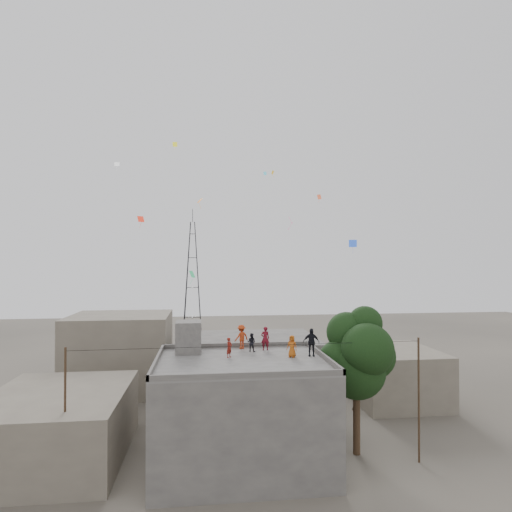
{
  "coord_description": "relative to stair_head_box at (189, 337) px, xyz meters",
  "views": [
    {
      "loc": [
        -2.19,
        -25.21,
        11.89
      ],
      "look_at": [
        1.11,
        2.18,
        12.3
      ],
      "focal_mm": 30.0,
      "sensor_mm": 36.0,
      "label": 1
    }
  ],
  "objects": [
    {
      "name": "neighbor_east",
      "position": [
        17.2,
        7.4,
        -4.9
      ],
      "size": [
        7.0,
        8.0,
        4.4
      ],
      "primitive_type": "cube",
      "color": "#655B4F",
      "rests_on": "ground"
    },
    {
      "name": "main_building",
      "position": [
        3.2,
        -2.6,
        -4.05
      ],
      "size": [
        10.0,
        8.0,
        6.1
      ],
      "color": "#4D4B48",
      "rests_on": "ground"
    },
    {
      "name": "person_dark_child",
      "position": [
        4.04,
        -0.17,
        -0.41
      ],
      "size": [
        0.71,
        0.66,
        1.19
      ],
      "primitive_type": "imported",
      "rotation": [
        0.0,
        0.0,
        2.69
      ],
      "color": "black",
      "rests_on": "main_building"
    },
    {
      "name": "person_red_adult",
      "position": [
        4.99,
        0.14,
        -0.23
      ],
      "size": [
        0.6,
        0.43,
        1.55
      ],
      "primitive_type": "imported",
      "rotation": [
        0.0,
        0.0,
        3.24
      ],
      "color": "maroon",
      "rests_on": "main_building"
    },
    {
      "name": "neighbor_northwest",
      "position": [
        -6.8,
        13.4,
        -3.6
      ],
      "size": [
        9.0,
        8.0,
        7.0
      ],
      "primitive_type": "cube",
      "color": "#655B4F",
      "rests_on": "ground"
    },
    {
      "name": "person_orange_child",
      "position": [
        6.32,
        -2.11,
        -0.34
      ],
      "size": [
        0.77,
        0.7,
        1.33
      ],
      "primitive_type": "imported",
      "rotation": [
        0.0,
        0.0,
        -0.55
      ],
      "color": "#B15214",
      "rests_on": "main_building"
    },
    {
      "name": "neighbor_north",
      "position": [
        5.2,
        11.4,
        -4.6
      ],
      "size": [
        12.0,
        9.0,
        5.0
      ],
      "primitive_type": "cube",
      "color": "#4D4B48",
      "rests_on": "ground"
    },
    {
      "name": "stair_head_box",
      "position": [
        0.0,
        0.0,
        0.0
      ],
      "size": [
        1.6,
        1.8,
        2.0
      ],
      "primitive_type": "cube",
      "color": "#4D4B48",
      "rests_on": "main_building"
    },
    {
      "name": "ground",
      "position": [
        3.2,
        -2.6,
        -7.1
      ],
      "size": [
        140.0,
        140.0,
        0.0
      ],
      "primitive_type": "plane",
      "color": "#423D36",
      "rests_on": "ground"
    },
    {
      "name": "person_red_child",
      "position": [
        2.51,
        -1.72,
        -0.4
      ],
      "size": [
        0.49,
        0.52,
        1.19
      ],
      "primitive_type": "imported",
      "rotation": [
        0.0,
        0.0,
        0.91
      ],
      "color": "maroon",
      "rests_on": "main_building"
    },
    {
      "name": "neighbor_west",
      "position": [
        -7.8,
        -0.6,
        -5.1
      ],
      "size": [
        8.0,
        10.0,
        4.0
      ],
      "primitive_type": "cube",
      "color": "#655B4F",
      "rests_on": "ground"
    },
    {
      "name": "parapet",
      "position": [
        3.2,
        -2.6,
        -0.85
      ],
      "size": [
        10.0,
        8.0,
        0.3
      ],
      "color": "#4D4B48",
      "rests_on": "main_building"
    },
    {
      "name": "transmission_tower",
      "position": [
        -0.8,
        37.4,
        1.97
      ],
      "size": [
        2.97,
        2.97,
        20.01
      ],
      "color": "black",
      "rests_on": "ground"
    },
    {
      "name": "person_orange_adult",
      "position": [
        3.47,
        0.8,
        -0.2
      ],
      "size": [
        1.19,
        1.03,
        1.6
      ],
      "primitive_type": "imported",
      "rotation": [
        0.0,
        0.0,
        -2.62
      ],
      "color": "#B23714",
      "rests_on": "main_building"
    },
    {
      "name": "tree",
      "position": [
        10.57,
        -2.0,
        -1.0
      ],
      "size": [
        4.9,
        4.6,
        9.1
      ],
      "color": "black",
      "rests_on": "ground"
    },
    {
      "name": "person_dark_adult",
      "position": [
        7.57,
        -1.93,
        -0.15
      ],
      "size": [
        1.07,
        0.64,
        1.7
      ],
      "primitive_type": "imported",
      "rotation": [
        0.0,
        0.0,
        -0.23
      ],
      "color": "black",
      "rests_on": "main_building"
    },
    {
      "name": "utility_line",
      "position": [
        3.7,
        -3.85,
        -3.27
      ],
      "size": [
        20.12,
        0.62,
        7.4
      ],
      "color": "black",
      "rests_on": "ground"
    },
    {
      "name": "kites",
      "position": [
        4.35,
        4.77,
        8.94
      ],
      "size": [
        18.39,
        15.86,
        10.53
      ],
      "color": "red",
      "rests_on": "ground"
    }
  ]
}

